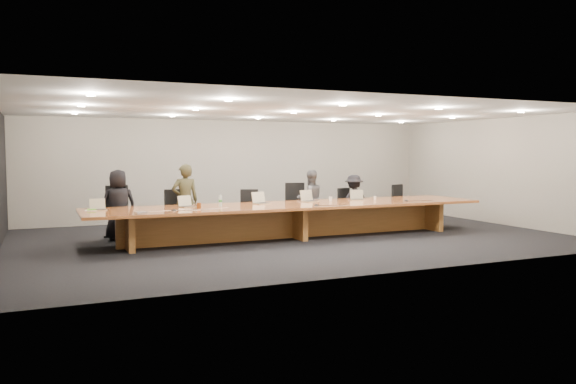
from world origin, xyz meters
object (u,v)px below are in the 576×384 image
chair_left (178,212)px  mic_center (316,205)px  person_a (119,205)px  laptop_b (187,201)px  conference_table (293,214)px  laptop_d (310,196)px  chair_mid_left (250,210)px  paper_cup_near (331,199)px  chair_mid_right (296,205)px  chair_far_right (403,203)px  paper_cup_far (375,198)px  person_b (185,200)px  person_d (354,200)px  laptop_c (262,198)px  mic_left (174,210)px  water_bottle (220,201)px  person_c (310,199)px  chair_far_left (122,212)px  amber_mug (199,205)px  chair_right (349,206)px  av_box (141,213)px  laptop_a (98,204)px  laptop_e (358,195)px

chair_left → mic_center: chair_left is taller
person_a → laptop_b: size_ratio=4.89×
conference_table → laptop_d: (0.61, 0.40, 0.37)m
chair_mid_left → paper_cup_near: bearing=-9.8°
chair_mid_right → laptop_b: size_ratio=3.72×
chair_left → chair_mid_left: (1.74, 0.00, -0.02)m
chair_far_right → paper_cup_far: (-1.58, -1.05, 0.27)m
chair_mid_right → person_b: person_b is taller
person_d → mic_center: person_d is taller
laptop_c → mic_left: size_ratio=2.94×
person_b → mic_center: bearing=148.1°
chair_far_right → laptop_c: size_ratio=2.99×
laptop_c → water_bottle: (-1.02, -0.20, -0.02)m
person_c → paper_cup_far: (1.28, -0.96, 0.06)m
chair_far_left → chair_far_right: chair_far_left is taller
paper_cup_near → mic_center: 1.26m
person_b → amber_mug: person_b is taller
chair_right → av_box: chair_right is taller
chair_left → laptop_a: bearing=-161.5°
chair_right → chair_left: bearing=163.9°
chair_right → mic_center: chair_right is taller
chair_right → person_b: person_b is taller
chair_mid_left → chair_right: 2.76m
chair_far_right → laptop_a: size_ratio=3.46×
person_b → chair_left: bearing=-28.2°
chair_right → laptop_e: 1.06m
laptop_a → laptop_e: (5.97, 0.03, 0.01)m
chair_mid_left → person_d: (2.85, -0.03, 0.15)m
person_a → water_bottle: 2.24m
water_bottle → mic_center: water_bottle is taller
paper_cup_far → conference_table: bearing=-173.8°
person_c → laptop_c: bearing=28.1°
chair_far_right → av_box: (-7.30, -1.94, 0.24)m
chair_left → chair_right: (4.50, 0.06, -0.04)m
chair_mid_right → person_b: size_ratio=0.71×
laptop_e → av_box: 5.39m
chair_left → paper_cup_near: 3.58m
laptop_a → amber_mug: size_ratio=2.67×
paper_cup_far → person_b: bearing=168.6°
person_c → conference_table: bearing=50.2°
laptop_b → person_c: bearing=-3.2°
person_d → paper_cup_far: bearing=91.4°
laptop_e → laptop_b: bearing=-159.9°
chair_far_right → laptop_e: 2.24m
person_d → amber_mug: size_ratio=11.64×
paper_cup_far → laptop_c: bearing=178.2°
conference_table → chair_mid_left: (-0.58, 1.24, -0.00)m
person_b → laptop_d: person_b is taller
chair_mid_left → laptop_c: bearing=-76.0°
person_c → person_d: (1.26, 0.00, -0.07)m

